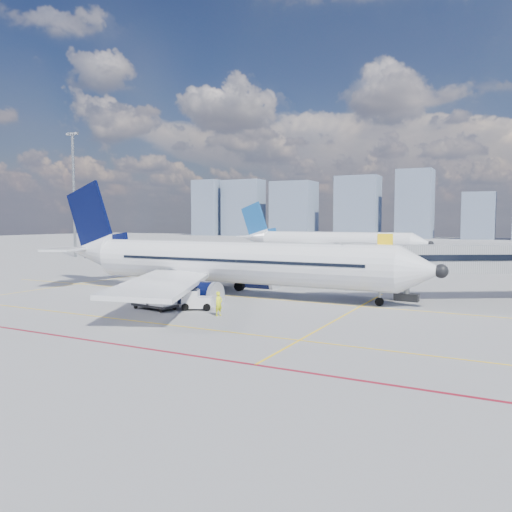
{
  "coord_description": "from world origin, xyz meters",
  "views": [
    {
      "loc": [
        25.64,
        -34.42,
        7.41
      ],
      "look_at": [
        3.27,
        8.89,
        4.0
      ],
      "focal_mm": 35.0,
      "sensor_mm": 36.0,
      "label": 1
    }
  ],
  "objects_px": {
    "second_aircraft": "(326,242)",
    "cargo_dolly": "(155,295)",
    "belt_loader": "(138,290)",
    "ramp_worker": "(219,304)",
    "baggage_tug": "(196,300)",
    "main_aircraft": "(219,262)"
  },
  "relations": [
    {
      "from": "baggage_tug",
      "to": "cargo_dolly",
      "type": "relative_size",
      "value": 0.69
    },
    {
      "from": "cargo_dolly",
      "to": "ramp_worker",
      "type": "distance_m",
      "value": 6.35
    },
    {
      "from": "second_aircraft",
      "to": "cargo_dolly",
      "type": "bearing_deg",
      "value": -80.73
    },
    {
      "from": "belt_loader",
      "to": "main_aircraft",
      "type": "bearing_deg",
      "value": 54.62
    },
    {
      "from": "main_aircraft",
      "to": "ramp_worker",
      "type": "relative_size",
      "value": 22.61
    },
    {
      "from": "main_aircraft",
      "to": "belt_loader",
      "type": "xyz_separation_m",
      "value": [
        -6.35,
        -5.09,
        -2.66
      ]
    },
    {
      "from": "second_aircraft",
      "to": "belt_loader",
      "type": "xyz_separation_m",
      "value": [
        0.64,
        -57.72,
        -2.66
      ]
    },
    {
      "from": "baggage_tug",
      "to": "ramp_worker",
      "type": "height_order",
      "value": "ramp_worker"
    },
    {
      "from": "baggage_tug",
      "to": "second_aircraft",
      "type": "bearing_deg",
      "value": 74.88
    },
    {
      "from": "main_aircraft",
      "to": "belt_loader",
      "type": "bearing_deg",
      "value": -141.47
    },
    {
      "from": "second_aircraft",
      "to": "baggage_tug",
      "type": "bearing_deg",
      "value": -77.68
    },
    {
      "from": "second_aircraft",
      "to": "baggage_tug",
      "type": "xyz_separation_m",
      "value": [
        10.01,
        -61.37,
        -2.39
      ]
    },
    {
      "from": "second_aircraft",
      "to": "belt_loader",
      "type": "distance_m",
      "value": 57.79
    },
    {
      "from": "main_aircraft",
      "to": "cargo_dolly",
      "type": "bearing_deg",
      "value": -91.0
    },
    {
      "from": "ramp_worker",
      "to": "cargo_dolly",
      "type": "bearing_deg",
      "value": 105.03
    },
    {
      "from": "main_aircraft",
      "to": "baggage_tug",
      "type": "height_order",
      "value": "main_aircraft"
    },
    {
      "from": "baggage_tug",
      "to": "ramp_worker",
      "type": "bearing_deg",
      "value": -49.58
    },
    {
      "from": "baggage_tug",
      "to": "main_aircraft",
      "type": "bearing_deg",
      "value": 84.71
    },
    {
      "from": "baggage_tug",
      "to": "belt_loader",
      "type": "height_order",
      "value": "belt_loader"
    },
    {
      "from": "baggage_tug",
      "to": "ramp_worker",
      "type": "xyz_separation_m",
      "value": [
        3.18,
        -1.5,
        0.13
      ]
    },
    {
      "from": "cargo_dolly",
      "to": "belt_loader",
      "type": "distance_m",
      "value": 8.06
    },
    {
      "from": "main_aircraft",
      "to": "baggage_tug",
      "type": "relative_size",
      "value": 15.21
    }
  ]
}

